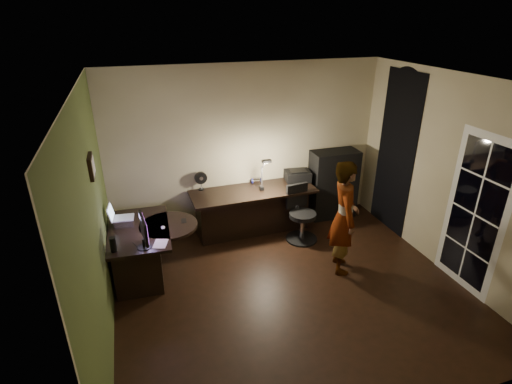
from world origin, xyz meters
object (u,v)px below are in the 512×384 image
object	(u,v)px
desk_left	(142,252)
monitor	(143,237)
person	(344,217)
cabinet	(333,184)
desk_right	(253,211)
office_chair	(303,215)

from	to	relation	value
desk_left	monitor	xyz separation A→B (m)	(0.04, -0.49, 0.51)
person	cabinet	bearing A→B (deg)	-6.20
desk_right	person	world-z (taller)	person
desk_left	office_chair	bearing A→B (deg)	7.24
desk_left	person	world-z (taller)	person
cabinet	office_chair	distance (m)	1.08
cabinet	office_chair	xyz separation A→B (m)	(-0.85, -0.63, -0.16)
desk_right	person	bearing A→B (deg)	-58.59
desk_left	office_chair	distance (m)	2.50
desk_right	cabinet	distance (m)	1.54
cabinet	office_chair	size ratio (longest dim) A/B	1.35
desk_left	monitor	size ratio (longest dim) A/B	2.82
desk_right	office_chair	world-z (taller)	office_chair
desk_right	monitor	world-z (taller)	monitor
cabinet	monitor	distance (m)	3.56
monitor	office_chair	world-z (taller)	monitor
desk_right	cabinet	world-z (taller)	cabinet
person	desk_left	bearing A→B (deg)	92.76
desk_right	cabinet	bearing A→B (deg)	4.41
office_chair	desk_right	bearing A→B (deg)	136.42
office_chair	cabinet	bearing A→B (deg)	29.10
desk_left	monitor	world-z (taller)	monitor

